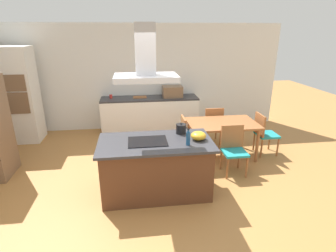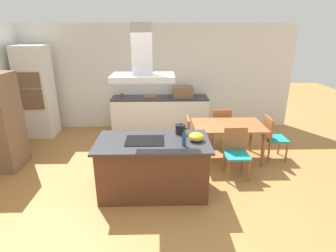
% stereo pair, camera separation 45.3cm
% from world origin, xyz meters
% --- Properties ---
extents(ground, '(16.00, 16.00, 0.00)m').
position_xyz_m(ground, '(0.00, 1.50, 0.00)').
color(ground, '#AD753D').
extents(wall_back, '(7.20, 0.10, 2.70)m').
position_xyz_m(wall_back, '(0.00, 3.25, 1.35)').
color(wall_back, white).
rests_on(wall_back, ground).
extents(kitchen_island, '(1.78, 0.96, 0.90)m').
position_xyz_m(kitchen_island, '(0.00, 0.00, 0.45)').
color(kitchen_island, '#59331E').
rests_on(kitchen_island, ground).
extents(cooktop, '(0.60, 0.44, 0.01)m').
position_xyz_m(cooktop, '(-0.12, 0.00, 0.91)').
color(cooktop, black).
rests_on(cooktop, kitchen_island).
extents(tea_kettle, '(0.22, 0.17, 0.18)m').
position_xyz_m(tea_kettle, '(0.45, 0.29, 0.98)').
color(tea_kettle, black).
rests_on(tea_kettle, kitchen_island).
extents(olive_oil_bottle, '(0.06, 0.06, 0.26)m').
position_xyz_m(olive_oil_bottle, '(0.47, -0.20, 1.01)').
color(olive_oil_bottle, navy).
rests_on(olive_oil_bottle, kitchen_island).
extents(mixing_bowl, '(0.24, 0.24, 0.13)m').
position_xyz_m(mixing_bowl, '(0.68, -0.02, 0.97)').
color(mixing_bowl, gold).
rests_on(mixing_bowl, kitchen_island).
extents(back_counter, '(2.47, 0.62, 0.90)m').
position_xyz_m(back_counter, '(0.10, 2.88, 0.45)').
color(back_counter, white).
rests_on(back_counter, ground).
extents(countertop_microwave, '(0.50, 0.38, 0.28)m').
position_xyz_m(countertop_microwave, '(0.69, 2.88, 1.04)').
color(countertop_microwave, brown).
rests_on(countertop_microwave, back_counter).
extents(coffee_mug_red, '(0.08, 0.08, 0.09)m').
position_xyz_m(coffee_mug_red, '(-0.87, 2.94, 0.95)').
color(coffee_mug_red, red).
rests_on(coffee_mug_red, back_counter).
extents(cutting_board, '(0.34, 0.24, 0.02)m').
position_xyz_m(cutting_board, '(-0.15, 2.93, 0.91)').
color(cutting_board, '#995B33').
rests_on(cutting_board, back_counter).
extents(wall_oven_stack, '(0.70, 0.66, 2.20)m').
position_xyz_m(wall_oven_stack, '(-2.90, 2.65, 1.10)').
color(wall_oven_stack, white).
rests_on(wall_oven_stack, ground).
extents(dining_table, '(1.40, 0.90, 0.75)m').
position_xyz_m(dining_table, '(1.47, 1.16, 0.67)').
color(dining_table, '#995B33').
rests_on(dining_table, ground).
extents(chair_facing_island, '(0.42, 0.42, 0.89)m').
position_xyz_m(chair_facing_island, '(1.47, 0.49, 0.51)').
color(chair_facing_island, teal).
rests_on(chair_facing_island, ground).
extents(chair_at_right_end, '(0.42, 0.42, 0.89)m').
position_xyz_m(chair_at_right_end, '(2.39, 1.16, 0.51)').
color(chair_at_right_end, teal).
rests_on(chair_at_right_end, ground).
extents(chair_at_left_end, '(0.42, 0.42, 0.89)m').
position_xyz_m(chair_at_left_end, '(0.56, 1.16, 0.51)').
color(chair_at_left_end, teal).
rests_on(chair_at_left_end, ground).
extents(chair_facing_back_wall, '(0.42, 0.42, 0.89)m').
position_xyz_m(chair_facing_back_wall, '(1.47, 1.83, 0.51)').
color(chair_facing_back_wall, teal).
rests_on(chair_facing_back_wall, ground).
extents(range_hood, '(0.90, 0.55, 0.78)m').
position_xyz_m(range_hood, '(-0.12, 0.00, 2.10)').
color(range_hood, '#ADADB2').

